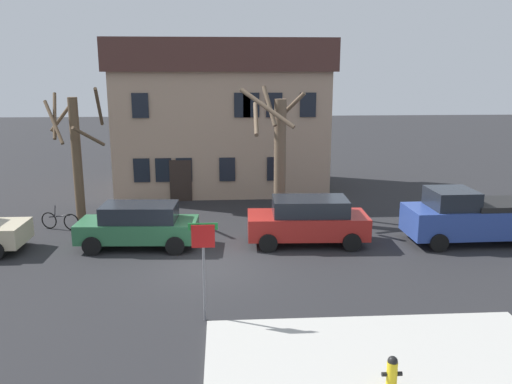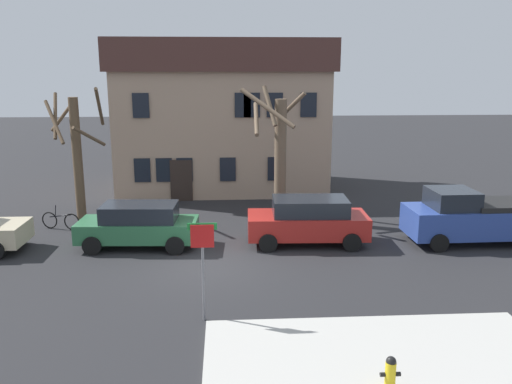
# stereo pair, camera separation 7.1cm
# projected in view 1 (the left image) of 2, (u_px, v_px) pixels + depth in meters

# --- Properties ---
(ground_plane) EXTENTS (120.00, 120.00, 0.00)m
(ground_plane) POSITION_uv_depth(u_px,v_px,m) (210.00, 266.00, 17.68)
(ground_plane) COLOR #262628
(building_main) EXTENTS (11.51, 6.71, 8.01)m
(building_main) POSITION_uv_depth(u_px,v_px,m) (222.00, 115.00, 28.85)
(building_main) COLOR tan
(building_main) RESTS_ON ground_plane
(tree_bare_near) EXTENTS (2.57, 2.55, 5.80)m
(tree_bare_near) POSITION_uv_depth(u_px,v_px,m) (76.00, 151.00, 22.70)
(tree_bare_near) COLOR brown
(tree_bare_near) RESTS_ON ground_plane
(tree_bare_mid) EXTENTS (2.93, 2.96, 5.84)m
(tree_bare_mid) POSITION_uv_depth(u_px,v_px,m) (278.00, 152.00, 22.75)
(tree_bare_mid) COLOR brown
(tree_bare_mid) RESTS_ON ground_plane
(car_green_wagon) EXTENTS (4.47, 2.14, 1.65)m
(car_green_wagon) POSITION_uv_depth(u_px,v_px,m) (139.00, 225.00, 19.44)
(car_green_wagon) COLOR #2D6B42
(car_green_wagon) RESTS_ON ground_plane
(car_red_wagon) EXTENTS (4.57, 2.23, 1.78)m
(car_red_wagon) POSITION_uv_depth(u_px,v_px,m) (308.00, 220.00, 19.84)
(car_red_wagon) COLOR #AD231E
(car_red_wagon) RESTS_ON ground_plane
(pickup_truck_blue) EXTENTS (5.09, 2.27, 2.09)m
(pickup_truck_blue) POSITION_uv_depth(u_px,v_px,m) (472.00, 217.00, 19.99)
(pickup_truck_blue) COLOR #2D4799
(pickup_truck_blue) RESTS_ON ground_plane
(fire_hydrant) EXTENTS (0.42, 0.22, 0.72)m
(fire_hydrant) POSITION_uv_depth(u_px,v_px,m) (392.00, 372.00, 10.60)
(fire_hydrant) COLOR gold
(fire_hydrant) RESTS_ON sidewalk_slab
(street_sign_pole) EXTENTS (0.76, 0.07, 2.67)m
(street_sign_pole) POSITION_uv_depth(u_px,v_px,m) (204.00, 253.00, 13.45)
(street_sign_pole) COLOR slate
(street_sign_pole) RESTS_ON ground_plane
(bicycle_leaning) EXTENTS (1.69, 0.56, 1.03)m
(bicycle_leaning) POSITION_uv_depth(u_px,v_px,m) (60.00, 221.00, 21.72)
(bicycle_leaning) COLOR black
(bicycle_leaning) RESTS_ON ground_plane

